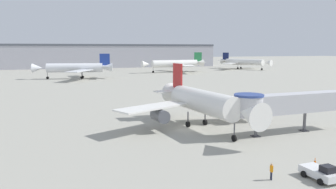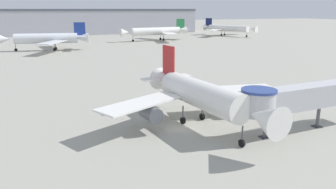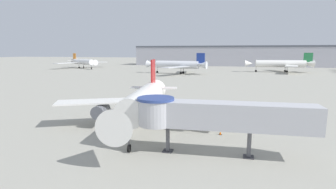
# 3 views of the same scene
# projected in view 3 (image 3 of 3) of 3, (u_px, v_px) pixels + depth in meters

# --- Properties ---
(ground_plane) EXTENTS (800.00, 800.00, 0.00)m
(ground_plane) POSITION_uv_depth(u_px,v_px,m) (126.00, 129.00, 38.33)
(ground_plane) COLOR #9E9B8E
(main_airplane) EXTENTS (27.41, 24.87, 9.81)m
(main_airplane) POSITION_uv_depth(u_px,v_px,m) (144.00, 102.00, 37.04)
(main_airplane) COLOR white
(main_airplane) RESTS_ON ground_plane
(jet_bridge) EXTENTS (19.00, 4.39, 6.17)m
(jet_bridge) POSITION_uv_depth(u_px,v_px,m) (211.00, 115.00, 27.99)
(jet_bridge) COLOR #B7B7BC
(jet_bridge) RESTS_ON ground_plane
(traffic_cone_starboard_wing) EXTENTS (0.39, 0.39, 0.65)m
(traffic_cone_starboard_wing) POSITION_uv_depth(u_px,v_px,m) (220.00, 132.00, 35.49)
(traffic_cone_starboard_wing) COLOR black
(traffic_cone_starboard_wing) RESTS_ON ground_plane
(background_jet_orange_tail) EXTENTS (31.05, 32.34, 9.66)m
(background_jet_orange_tail) POSITION_uv_depth(u_px,v_px,m) (82.00, 62.00, 171.07)
(background_jet_orange_tail) COLOR white
(background_jet_orange_tail) RESTS_ON ground_plane
(background_jet_green_tail) EXTENTS (35.22, 33.38, 10.31)m
(background_jet_green_tail) POSITION_uv_depth(u_px,v_px,m) (282.00, 64.00, 138.88)
(background_jet_green_tail) COLOR white
(background_jet_green_tail) RESTS_ON ground_plane
(background_jet_blue_tail) EXTENTS (32.08, 33.75, 10.27)m
(background_jet_blue_tail) POSITION_uv_depth(u_px,v_px,m) (178.00, 65.00, 129.71)
(background_jet_blue_tail) COLOR silver
(background_jet_blue_tail) RESTS_ON ground_plane
(terminal_building) EXTENTS (144.71, 23.42, 15.13)m
(terminal_building) POSITION_uv_depth(u_px,v_px,m) (230.00, 56.00, 201.69)
(terminal_building) COLOR #A8A8B2
(terminal_building) RESTS_ON ground_plane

